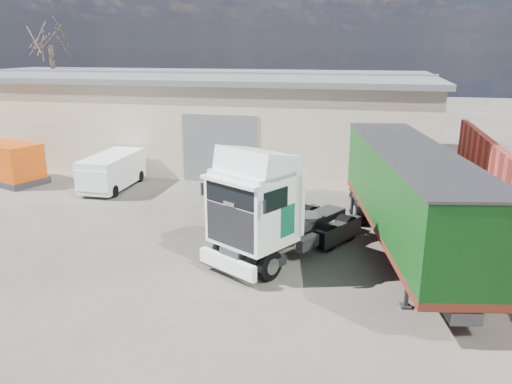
% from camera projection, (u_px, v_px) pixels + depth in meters
% --- Properties ---
extents(ground, '(120.00, 120.00, 0.00)m').
position_uv_depth(ground, '(194.00, 262.00, 16.84)').
color(ground, '#2A2722').
rests_on(ground, ground).
extents(warehouse, '(30.60, 12.60, 5.42)m').
position_uv_depth(warehouse, '(186.00, 115.00, 32.30)').
color(warehouse, beige).
rests_on(warehouse, ground).
extents(bare_tree, '(4.00, 4.00, 9.60)m').
position_uv_depth(bare_tree, '(49.00, 32.00, 37.01)').
color(bare_tree, '#382B21').
rests_on(bare_tree, ground).
extents(tractor_unit, '(4.95, 6.24, 4.04)m').
position_uv_depth(tractor_unit, '(269.00, 213.00, 16.51)').
color(tractor_unit, black).
rests_on(tractor_unit, ground).
extents(box_trailer, '(4.45, 11.58, 3.77)m').
position_uv_depth(box_trailer, '(408.00, 192.00, 16.78)').
color(box_trailer, '#2D2D30').
rests_on(box_trailer, ground).
extents(panel_van, '(1.77, 4.25, 1.73)m').
position_uv_depth(panel_van, '(111.00, 172.00, 25.08)').
color(panel_van, black).
rests_on(panel_van, ground).
extents(orange_skip, '(3.92, 3.19, 2.12)m').
position_uv_depth(orange_skip, '(12.00, 166.00, 26.29)').
color(orange_skip, '#2D2D30').
rests_on(orange_skip, ground).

